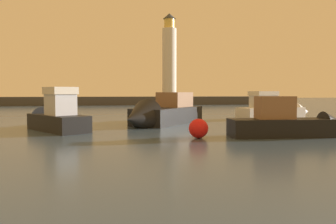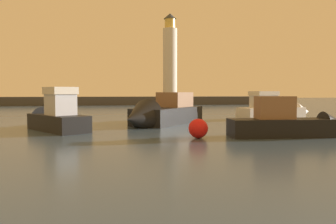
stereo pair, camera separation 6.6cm
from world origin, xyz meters
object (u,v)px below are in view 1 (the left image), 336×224
at_px(motorboat_0, 279,110).
at_px(motorboat_1, 294,124).
at_px(motorboat_3, 159,114).
at_px(mooring_buoy, 198,128).
at_px(lighthouse, 169,57).
at_px(motorboat_2, 52,117).

relative_size(motorboat_0, motorboat_1, 1.17).
distance_m(motorboat_3, mooring_buoy, 8.07).
relative_size(lighthouse, motorboat_1, 2.34).
relative_size(motorboat_0, mooring_buoy, 7.79).
distance_m(motorboat_0, motorboat_1, 13.80).
height_order(lighthouse, motorboat_3, lighthouse).
bearing_deg(motorboat_2, motorboat_3, 15.72).
distance_m(motorboat_1, motorboat_2, 15.56).
bearing_deg(motorboat_1, lighthouse, 87.69).
bearing_deg(motorboat_2, lighthouse, 70.08).
bearing_deg(motorboat_2, motorboat_0, 17.79).
bearing_deg(motorboat_1, motorboat_0, 65.40).
distance_m(motorboat_1, motorboat_3, 10.59).
distance_m(motorboat_1, mooring_buoy, 5.64).
relative_size(lighthouse, motorboat_3, 1.88).
bearing_deg(motorboat_1, mooring_buoy, 177.19).
xyz_separation_m(motorboat_0, motorboat_2, (-20.05, -6.44, 0.06)).
xyz_separation_m(lighthouse, motorboat_3, (-8.67, -43.02, -8.84)).
xyz_separation_m(lighthouse, motorboat_0, (3.68, -38.75, -8.89)).
distance_m(motorboat_0, motorboat_3, 13.06).
height_order(lighthouse, motorboat_0, lighthouse).
height_order(lighthouse, mooring_buoy, lighthouse).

